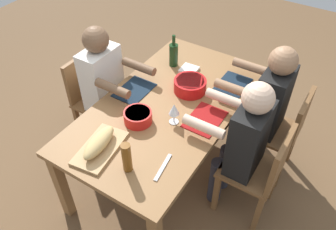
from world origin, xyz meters
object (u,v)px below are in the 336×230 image
(cutting_board, at_px, (100,148))
(wine_bottle, at_px, (174,54))
(chair_far_center, at_px, (262,170))
(beer_bottle, at_px, (127,157))
(diner_near_center, at_px, (106,83))
(bread_loaf, at_px, (99,142))
(dining_table, at_px, (168,112))
(wine_glass, at_px, (174,110))
(serving_bowl_greens, at_px, (138,116))
(napkin_stack, at_px, (189,70))
(chair_far_left, at_px, (283,130))
(diner_far_left, at_px, (267,102))
(chair_near_center, at_px, (93,95))
(diner_far_center, at_px, (242,139))
(serving_bowl_pasta, at_px, (190,85))

(cutting_board, height_order, wine_bottle, wine_bottle)
(chair_far_center, height_order, beer_bottle, beer_bottle)
(diner_near_center, height_order, bread_loaf, diner_near_center)
(dining_table, relative_size, bread_loaf, 5.48)
(chair_far_center, relative_size, wine_glass, 5.12)
(serving_bowl_greens, xyz_separation_m, napkin_stack, (-0.74, 0.00, -0.04))
(chair_far_left, bearing_deg, wine_glass, -46.60)
(diner_far_left, bearing_deg, wine_glass, -37.36)
(diner_far_left, height_order, cutting_board, diner_far_left)
(chair_near_center, xyz_separation_m, napkin_stack, (-0.47, 0.72, 0.27))
(chair_far_left, relative_size, diner_far_center, 0.71)
(diner_far_center, bearing_deg, diner_near_center, -90.00)
(serving_bowl_pasta, relative_size, bread_loaf, 0.80)
(wine_glass, xyz_separation_m, napkin_stack, (-0.61, -0.22, -0.10))
(chair_near_center, relative_size, diner_near_center, 0.71)
(chair_near_center, bearing_deg, cutting_board, 46.59)
(chair_far_left, height_order, chair_far_center, same)
(chair_near_center, xyz_separation_m, wine_bottle, (-0.47, 0.56, 0.37))
(chair_far_center, xyz_separation_m, bread_loaf, (0.63, -0.94, 0.32))
(diner_far_center, distance_m, wine_glass, 0.52)
(wine_bottle, bearing_deg, chair_far_left, 90.53)
(diner_near_center, bearing_deg, dining_table, 90.00)
(dining_table, distance_m, diner_near_center, 0.62)
(chair_far_center, distance_m, cutting_board, 1.16)
(chair_far_center, relative_size, diner_far_center, 0.71)
(dining_table, xyz_separation_m, wine_bottle, (-0.47, -0.24, 0.19))
(wine_bottle, xyz_separation_m, napkin_stack, (0.00, 0.16, -0.10))
(serving_bowl_pasta, distance_m, beer_bottle, 0.90)
(dining_table, relative_size, diner_near_center, 1.46)
(chair_far_left, bearing_deg, napkin_stack, -89.09)
(serving_bowl_pasta, distance_m, napkin_stack, 0.28)
(diner_near_center, xyz_separation_m, beer_bottle, (0.66, 0.73, 0.15))
(cutting_board, distance_m, beer_bottle, 0.28)
(bread_loaf, distance_m, beer_bottle, 0.26)
(diner_far_left, xyz_separation_m, serving_bowl_pasta, (0.25, -0.56, 0.10))
(dining_table, height_order, serving_bowl_greens, serving_bowl_greens)
(dining_table, xyz_separation_m, beer_bottle, (0.66, 0.12, 0.19))
(serving_bowl_pasta, height_order, cutting_board, serving_bowl_pasta)
(bread_loaf, bearing_deg, dining_table, 167.49)
(diner_far_center, distance_m, napkin_stack, 0.84)
(serving_bowl_pasta, bearing_deg, bread_loaf, -12.83)
(chair_far_center, bearing_deg, wine_glass, -77.87)
(chair_far_left, relative_size, chair_far_center, 1.00)
(diner_near_center, bearing_deg, serving_bowl_pasta, 109.25)
(chair_far_center, bearing_deg, chair_far_left, 180.00)
(diner_far_left, bearing_deg, serving_bowl_pasta, -66.13)
(chair_near_center, relative_size, serving_bowl_greens, 4.17)
(diner_far_center, xyz_separation_m, diner_near_center, (0.00, -1.23, 0.00))
(diner_near_center, relative_size, cutting_board, 3.00)
(serving_bowl_greens, bearing_deg, wine_glass, 120.66)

